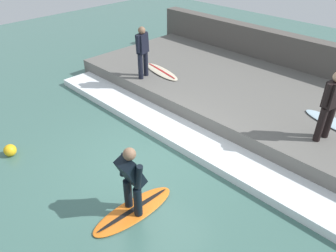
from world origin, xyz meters
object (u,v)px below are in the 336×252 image
at_px(surfboard_riding, 134,210).
at_px(surfboard_waiting_near, 161,71).
at_px(surfer_riding, 131,178).
at_px(surfer_waiting_far, 331,103).
at_px(surfer_waiting_near, 142,50).
at_px(marker_buoy, 10,150).

xyz_separation_m(surfboard_riding, surfboard_waiting_near, (4.14, 3.51, 0.55)).
relative_size(surfer_riding, surfer_waiting_far, 0.89).
distance_m(surfer_riding, surfboard_waiting_near, 5.43).
height_order(surfboard_riding, surfer_riding, surfer_riding).
xyz_separation_m(surfer_waiting_near, surfboard_waiting_near, (0.63, -0.14, -0.85)).
relative_size(surfer_waiting_near, surfer_waiting_far, 0.97).
bearing_deg(surfboard_waiting_near, surfer_waiting_far, -90.79).
bearing_deg(surfboard_riding, surfer_waiting_near, 46.16).
relative_size(surfer_waiting_near, marker_buoy, 5.41).
height_order(surfer_waiting_far, marker_buoy, surfer_waiting_far).
bearing_deg(surfer_waiting_near, surfboard_waiting_near, -12.33).
distance_m(surfboard_riding, surfer_waiting_far, 4.63).
xyz_separation_m(surfer_riding, marker_buoy, (-0.91, 3.40, -0.71)).
relative_size(surfboard_waiting_near, marker_buoy, 6.04).
xyz_separation_m(surfer_riding, surfboard_waiting_near, (4.14, 3.51, -0.27)).
relative_size(surfboard_waiting_near, surfer_waiting_far, 1.08).
bearing_deg(surfer_riding, surfboard_riding, 0.00).
xyz_separation_m(surfboard_waiting_near, surfer_waiting_far, (-0.07, -5.22, 0.87)).
relative_size(surfboard_riding, surfboard_waiting_near, 1.04).
distance_m(surfer_waiting_far, marker_buoy, 7.25).
relative_size(surfboard_riding, surfer_riding, 1.26).
bearing_deg(surfboard_waiting_near, marker_buoy, -178.81).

